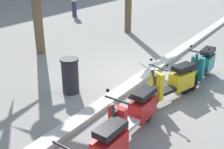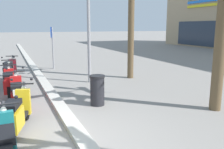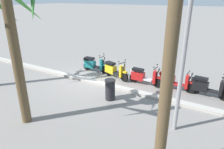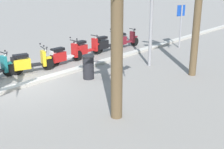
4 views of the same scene
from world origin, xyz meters
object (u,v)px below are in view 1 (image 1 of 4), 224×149
at_px(scooter_yellow_mid_centre, 174,82).
at_px(pedestrian_window_shopping, 74,0).
at_px(scooter_red_lead_nearest, 135,113).
at_px(litter_bin, 70,75).
at_px(scooter_teal_mid_front, 204,65).

bearing_deg(scooter_yellow_mid_centre, pedestrian_window_shopping, 54.45).
bearing_deg(scooter_red_lead_nearest, litter_bin, 74.81).
height_order(scooter_yellow_mid_centre, pedestrian_window_shopping, pedestrian_window_shopping).
xyz_separation_m(scooter_red_lead_nearest, pedestrian_window_shopping, (8.00, 8.59, 0.47)).
height_order(scooter_red_lead_nearest, scooter_teal_mid_front, same).
bearing_deg(scooter_yellow_mid_centre, scooter_teal_mid_front, -8.23).
distance_m(scooter_red_lead_nearest, litter_bin, 2.41).
xyz_separation_m(scooter_teal_mid_front, pedestrian_window_shopping, (4.61, 8.89, 0.46)).
bearing_deg(scooter_teal_mid_front, scooter_red_lead_nearest, 174.93).
bearing_deg(pedestrian_window_shopping, scooter_teal_mid_front, -117.40).
bearing_deg(litter_bin, scooter_teal_mid_front, -43.58).
xyz_separation_m(pedestrian_window_shopping, litter_bin, (-7.36, -6.27, -0.43)).
relative_size(scooter_red_lead_nearest, scooter_teal_mid_front, 1.03).
height_order(scooter_red_lead_nearest, scooter_yellow_mid_centre, same).
xyz_separation_m(scooter_yellow_mid_centre, litter_bin, (-1.17, 2.39, 0.03)).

